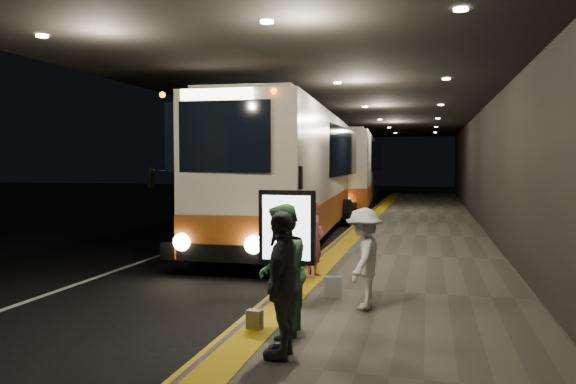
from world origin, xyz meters
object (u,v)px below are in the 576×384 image
at_px(info_sign, 287,230).
at_px(stanchion_post, 310,250).
at_px(coach_second, 348,173).
at_px(passenger_waiting_green, 282,270).
at_px(bag_plain, 255,320).
at_px(coach_main, 290,180).
at_px(bag_polka, 333,287).
at_px(passenger_waiting_white, 364,258).
at_px(passenger_waiting_grey, 283,284).
at_px(passenger_boarding, 314,239).

relative_size(info_sign, stanchion_post, 1.85).
relative_size(coach_second, passenger_waiting_green, 7.08).
height_order(bag_plain, info_sign, info_sign).
relative_size(coach_main, bag_polka, 35.26).
distance_m(coach_main, passenger_waiting_white, 9.07).
relative_size(coach_second, passenger_waiting_grey, 7.17).
bearing_deg(passenger_waiting_green, bag_plain, -118.88).
relative_size(passenger_waiting_grey, bag_polka, 4.77).
bearing_deg(bag_polka, passenger_boarding, 112.58).
xyz_separation_m(bag_plain, info_sign, (0.20, 1.06, 1.15)).
bearing_deg(passenger_waiting_grey, passenger_waiting_green, -164.48).
distance_m(coach_main, stanchion_post, 6.43).
bearing_deg(passenger_waiting_grey, info_sign, -167.51).
height_order(passenger_waiting_green, info_sign, info_sign).
bearing_deg(bag_plain, coach_second, 94.82).
bearing_deg(passenger_boarding, coach_second, 20.17).
relative_size(bag_polka, stanchion_post, 0.36).
xyz_separation_m(coach_main, bag_polka, (2.70, -7.83, -1.60)).
xyz_separation_m(passenger_boarding, bag_polka, (0.66, -1.58, -0.60)).
bearing_deg(bag_plain, passenger_waiting_green, -24.12).
distance_m(coach_main, bag_plain, 10.24).
height_order(passenger_waiting_white, info_sign, info_sign).
distance_m(coach_second, bag_polka, 21.08).
height_order(coach_second, bag_plain, coach_second).
relative_size(passenger_waiting_grey, stanchion_post, 1.71).
bearing_deg(passenger_waiting_green, bag_polka, 167.30).
bearing_deg(passenger_waiting_green, stanchion_post, -178.28).
bearing_deg(passenger_boarding, passenger_waiting_grey, -159.02).
bearing_deg(passenger_waiting_white, coach_second, -164.94).
xyz_separation_m(coach_main, info_sign, (2.14, -8.86, -0.50)).
height_order(coach_main, passenger_waiting_green, coach_main).
relative_size(bag_plain, info_sign, 0.14).
xyz_separation_m(passenger_waiting_green, bag_plain, (-0.44, 0.20, -0.76)).
bearing_deg(passenger_waiting_green, passenger_waiting_white, 147.31).
bearing_deg(coach_second, bag_plain, -88.94).
bearing_deg(passenger_waiting_white, coach_main, -152.26).
bearing_deg(passenger_boarding, coach_main, 32.20).
height_order(coach_main, info_sign, coach_main).
xyz_separation_m(passenger_boarding, passenger_waiting_green, (0.34, -3.86, 0.11)).
height_order(coach_second, passenger_boarding, coach_second).
distance_m(passenger_boarding, passenger_waiting_white, 2.48).
bearing_deg(coach_second, bag_polka, -86.40).
bearing_deg(passenger_waiting_grey, stanchion_post, -172.34).
bearing_deg(passenger_waiting_white, passenger_boarding, -143.36).
xyz_separation_m(bag_polka, stanchion_post, (-0.78, 1.83, 0.33)).
relative_size(coach_second, info_sign, 6.63).
bearing_deg(info_sign, coach_second, 95.84).
bearing_deg(coach_second, passenger_waiting_grey, -87.57).
bearing_deg(bag_polka, passenger_waiting_grey, -91.92).
distance_m(bag_polka, info_sign, 1.61).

